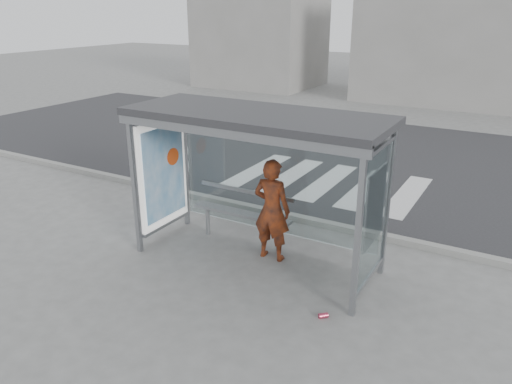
% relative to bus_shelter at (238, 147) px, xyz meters
% --- Properties ---
extents(ground, '(80.00, 80.00, 0.00)m').
position_rel_bus_shelter_xyz_m(ground, '(0.37, -0.06, -1.98)').
color(ground, slate).
rests_on(ground, ground).
extents(road, '(30.00, 10.00, 0.01)m').
position_rel_bus_shelter_xyz_m(road, '(0.37, 6.94, -1.98)').
color(road, '#29292B').
rests_on(road, ground).
extents(curb, '(30.00, 0.18, 0.12)m').
position_rel_bus_shelter_xyz_m(curb, '(0.37, 1.89, -1.92)').
color(curb, gray).
rests_on(curb, ground).
extents(crosswalk, '(4.55, 3.00, 0.00)m').
position_rel_bus_shelter_xyz_m(crosswalk, '(-0.13, 4.44, -1.98)').
color(crosswalk, silver).
rests_on(crosswalk, ground).
extents(bus_shelter, '(4.25, 1.65, 2.62)m').
position_rel_bus_shelter_xyz_m(bus_shelter, '(0.00, 0.00, 0.00)').
color(bus_shelter, gray).
rests_on(bus_shelter, ground).
extents(building_left, '(6.00, 5.00, 6.00)m').
position_rel_bus_shelter_xyz_m(building_left, '(-9.63, 17.94, 1.02)').
color(building_left, gray).
rests_on(building_left, ground).
extents(building_center, '(8.00, 5.00, 5.00)m').
position_rel_bus_shelter_xyz_m(building_center, '(0.37, 17.94, 0.52)').
color(building_center, gray).
rests_on(building_center, ground).
extents(person, '(0.67, 0.46, 1.81)m').
position_rel_bus_shelter_xyz_m(person, '(0.54, 0.20, -1.08)').
color(person, '#EE5B16').
rests_on(person, ground).
extents(bench, '(1.96, 0.31, 1.01)m').
position_rel_bus_shelter_xyz_m(bench, '(-0.21, 0.45, -1.39)').
color(bench, gray).
rests_on(bench, ground).
extents(soda_can, '(0.15, 0.15, 0.08)m').
position_rel_bus_shelter_xyz_m(soda_can, '(2.04, -1.04, -1.95)').
color(soda_can, '#E04263').
rests_on(soda_can, ground).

